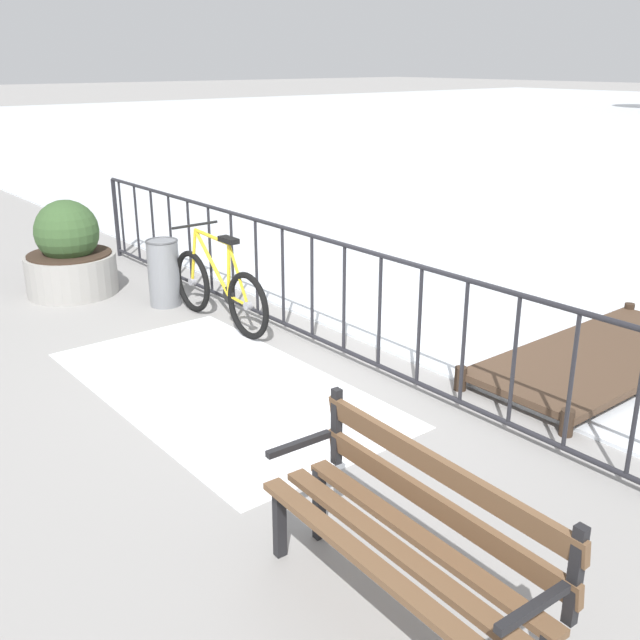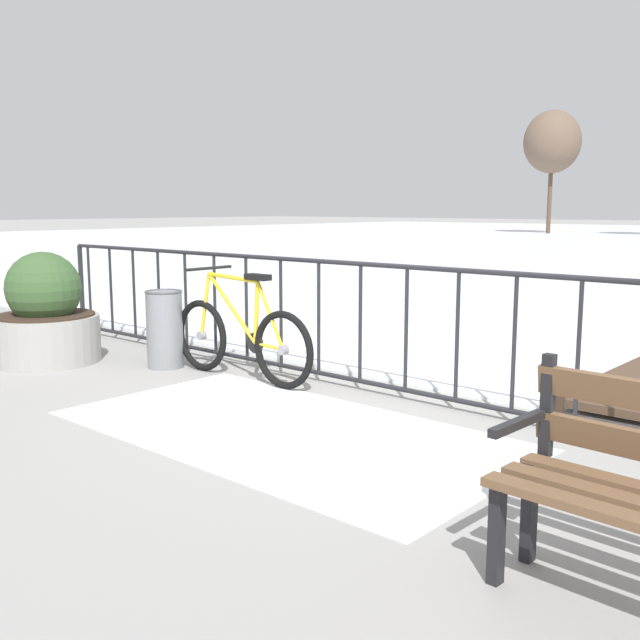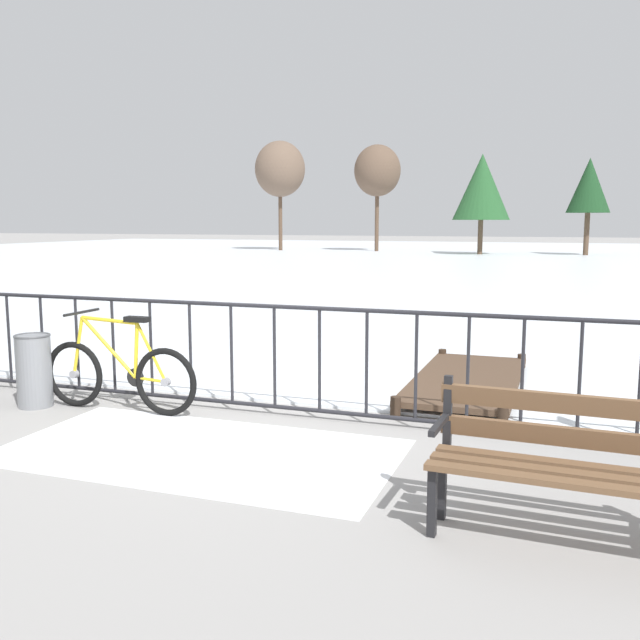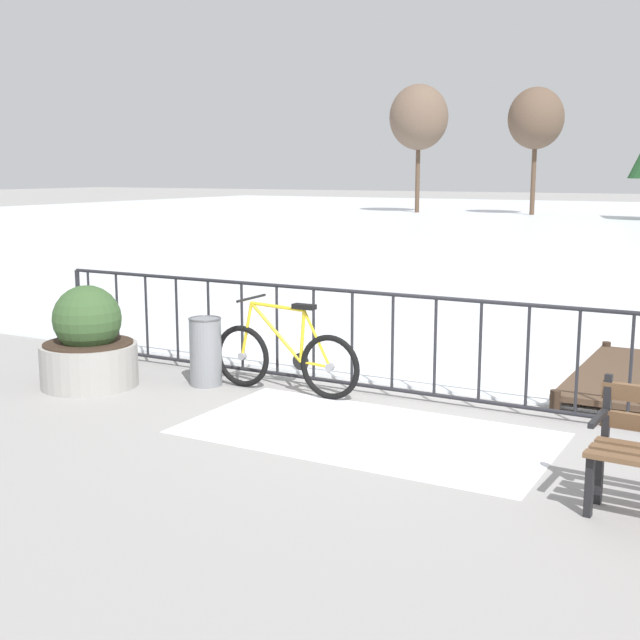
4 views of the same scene
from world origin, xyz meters
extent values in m
plane|color=gray|center=(0.00, 0.00, 0.00)|extent=(160.00, 160.00, 0.00)
cube|color=white|center=(0.07, -1.20, 0.00)|extent=(3.20, 1.71, 0.01)
cylinder|color=#232328|center=(0.00, 0.00, 1.05)|extent=(9.00, 0.04, 0.04)
cylinder|color=#232328|center=(0.00, 0.00, 0.08)|extent=(9.00, 0.04, 0.04)
cylinder|color=#232328|center=(-4.50, 0.00, 0.53)|extent=(0.06, 0.06, 1.05)
cylinder|color=#232328|center=(-4.32, 0.00, 0.57)|extent=(0.03, 0.03, 0.97)
cylinder|color=#232328|center=(-3.87, 0.00, 0.57)|extent=(0.03, 0.03, 0.97)
cylinder|color=#232328|center=(-3.41, 0.00, 0.57)|extent=(0.03, 0.03, 0.97)
cylinder|color=#232328|center=(-2.96, 0.00, 0.57)|extent=(0.03, 0.03, 0.97)
cylinder|color=#232328|center=(-2.50, 0.00, 0.57)|extent=(0.03, 0.03, 0.97)
cylinder|color=#232328|center=(-2.05, 0.00, 0.57)|extent=(0.03, 0.03, 0.97)
cylinder|color=#232328|center=(-1.59, 0.00, 0.57)|extent=(0.03, 0.03, 0.97)
cylinder|color=#232328|center=(-1.14, 0.00, 0.57)|extent=(0.03, 0.03, 0.97)
cylinder|color=#232328|center=(-0.68, 0.00, 0.57)|extent=(0.03, 0.03, 0.97)
cylinder|color=#232328|center=(-0.23, 0.00, 0.57)|extent=(0.03, 0.03, 0.97)
cylinder|color=#232328|center=(0.23, 0.00, 0.57)|extent=(0.03, 0.03, 0.97)
cylinder|color=#232328|center=(0.68, 0.00, 0.57)|extent=(0.03, 0.03, 0.97)
cylinder|color=#232328|center=(1.14, 0.00, 0.57)|extent=(0.03, 0.03, 0.97)
cylinder|color=#232328|center=(1.59, 0.00, 0.57)|extent=(0.03, 0.03, 0.97)
torus|color=black|center=(-0.74, -0.38, 0.33)|extent=(0.66, 0.06, 0.66)
cylinder|color=gray|center=(-0.74, -0.38, 0.33)|extent=(0.08, 0.06, 0.08)
torus|color=black|center=(-1.79, -0.39, 0.33)|extent=(0.66, 0.06, 0.66)
cylinder|color=gray|center=(-1.79, -0.39, 0.33)|extent=(0.08, 0.06, 0.08)
cylinder|color=yellow|center=(-1.05, -0.38, 0.62)|extent=(0.08, 0.04, 0.53)
cylinder|color=yellow|center=(-1.37, -0.39, 0.63)|extent=(0.61, 0.04, 0.59)
cylinder|color=yellow|center=(-1.34, -0.39, 0.90)|extent=(0.63, 0.04, 0.07)
cylinder|color=yellow|center=(-0.90, -0.38, 0.34)|extent=(0.34, 0.03, 0.05)
cylinder|color=yellow|center=(-0.88, -0.38, 0.61)|extent=(0.32, 0.03, 0.56)
cylinder|color=yellow|center=(-1.72, -0.39, 0.62)|extent=(0.16, 0.03, 0.59)
cube|color=black|center=(-1.03, -0.38, 0.92)|extent=(0.24, 0.10, 0.05)
cylinder|color=black|center=(-1.66, -0.39, 0.96)|extent=(0.03, 0.52, 0.03)
cylinder|color=black|center=(-1.07, -0.38, 0.35)|extent=(0.18, 0.02, 0.18)
cube|color=black|center=(2.13, -2.09, 0.22)|extent=(0.05, 0.06, 0.44)
cube|color=black|center=(2.14, -1.83, 0.22)|extent=(0.05, 0.06, 0.44)
cube|color=black|center=(2.15, -1.71, 0.67)|extent=(0.05, 0.05, 0.45)
cube|color=black|center=(2.14, -1.96, 0.64)|extent=(0.06, 0.40, 0.04)
cylinder|color=#9E9B96|center=(-3.23, -1.15, 0.23)|extent=(1.02, 1.02, 0.45)
cylinder|color=#38281E|center=(-3.23, -1.15, 0.46)|extent=(0.94, 0.94, 0.02)
sphere|color=#38562D|center=(-3.23, -1.15, 0.72)|extent=(0.72, 0.72, 0.72)
cylinder|color=gray|center=(-2.16, -0.52, 0.36)|extent=(0.34, 0.34, 0.72)
torus|color=#494A4E|center=(-2.16, -0.52, 0.72)|extent=(0.35, 0.35, 0.02)
cylinder|color=#35271C|center=(1.34, 0.30, 0.10)|extent=(0.10, 0.10, 0.20)
cylinder|color=brown|center=(-14.27, 34.75, 2.06)|extent=(0.23, 0.23, 4.11)
ellipsoid|color=brown|center=(-14.27, 34.75, 5.05)|extent=(3.11, 3.11, 3.42)
camera|label=1|loc=(4.86, -4.03, 2.55)|focal=41.14mm
camera|label=2|loc=(3.42, -4.62, 1.51)|focal=40.91mm
camera|label=3|loc=(2.82, -6.00, 1.85)|focal=39.18mm
camera|label=4|loc=(3.10, -7.53, 2.26)|focal=46.88mm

